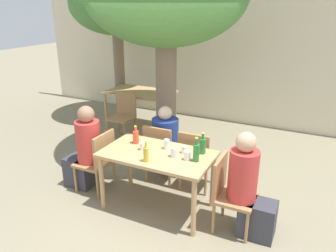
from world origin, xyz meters
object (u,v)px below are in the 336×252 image
drinking_glass_0 (167,144)px  tree_far (116,6)px  dining_table_front (157,160)px  drinking_glass_4 (174,152)px  oil_cruet_3 (146,154)px  green_bottle_0 (196,152)px  patio_chair_2 (161,150)px  drinking_glass_2 (142,146)px  person_seated_2 (168,144)px  drinking_glass_3 (187,155)px  patio_chair_1 (228,190)px  patio_chair_3 (196,158)px  dining_table_back (140,96)px  drinking_glass_1 (184,150)px  patio_chair_4 (123,113)px  person_seated_1 (249,190)px  green_bottle_2 (203,145)px  soda_bottle_1 (136,137)px  person_seated_0 (85,152)px  patio_chair_0 (98,159)px

drinking_glass_0 → tree_far: bearing=132.8°
dining_table_front → drinking_glass_4: bearing=-1.4°
dining_table_front → oil_cruet_3: bearing=-91.8°
green_bottle_0 → patio_chair_2: bearing=141.7°
drinking_glass_2 → person_seated_2: bearing=94.2°
patio_chair_2 → green_bottle_0: size_ratio=3.00×
tree_far → drinking_glass_3: (2.88, -2.90, -1.61)m
patio_chair_1 → drinking_glass_4: bearing=90.5°
patio_chair_3 → green_bottle_0: green_bottle_0 is taller
drinking_glass_4 → dining_table_back: bearing=127.9°
drinking_glass_1 → drinking_glass_3: 0.19m
patio_chair_4 → person_seated_1: bearing=-32.6°
dining_table_front → dining_table_back: size_ratio=0.99×
person_seated_2 → green_bottle_2: size_ratio=4.15×
tree_far → dining_table_front: (2.48, -2.89, -1.77)m
patio_chair_4 → green_bottle_2: 2.76m
person_seated_1 → drinking_glass_2: bearing=89.9°
tree_far → patio_chair_4: bearing=-54.1°
drinking_glass_1 → oil_cruet_3: bearing=-126.8°
patio_chair_4 → patio_chair_1: bearing=-34.8°
person_seated_1 → green_bottle_0: person_seated_1 is taller
green_bottle_0 → drinking_glass_2: green_bottle_0 is taller
dining_table_back → soda_bottle_1: size_ratio=5.77×
patio_chair_3 → person_seated_0: size_ratio=0.72×
green_bottle_0 → drinking_glass_1: green_bottle_0 is taller
green_bottle_0 → soda_bottle_1: (-0.89, 0.14, -0.02)m
tree_far → oil_cruet_3: size_ratio=12.60×
person_seated_1 → patio_chair_4: bearing=57.4°
patio_chair_0 → green_bottle_0: bearing=90.1°
patio_chair_3 → drinking_glass_0: drinking_glass_0 is taller
person_seated_0 → drinking_glass_2: 0.97m
dining_table_front → drinking_glass_2: 0.26m
patio_chair_1 → tree_far: bearing=49.6°
drinking_glass_4 → soda_bottle_1: bearing=166.8°
patio_chair_4 → green_bottle_2: (2.21, -1.60, 0.39)m
green_bottle_0 → person_seated_2: bearing=132.6°
patio_chair_2 → person_seated_2: person_seated_2 is taller
patio_chair_1 → drinking_glass_3: (-0.51, -0.01, 0.34)m
drinking_glass_0 → drinking_glass_3: size_ratio=1.12×
person_seated_2 → drinking_glass_1: person_seated_2 is taller
dining_table_back → drinking_glass_3: (2.11, -2.50, 0.15)m
drinking_glass_0 → drinking_glass_1: 0.24m
drinking_glass_0 → person_seated_0: bearing=-172.2°
dining_table_front → green_bottle_2: size_ratio=5.08×
tree_far → soda_bottle_1: size_ratio=12.95×
drinking_glass_1 → drinking_glass_3: (0.11, -0.16, 0.01)m
drinking_glass_1 → drinking_glass_2: (-0.50, -0.14, 0.00)m
patio_chair_0 → drinking_glass_1: (1.21, 0.14, 0.33)m
drinking_glass_2 → drinking_glass_3: 0.61m
patio_chair_3 → soda_bottle_1: 0.90m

